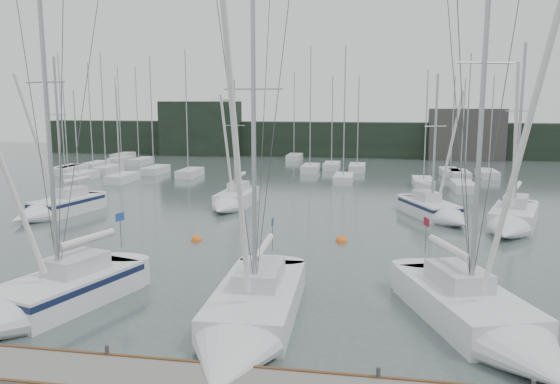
{
  "coord_description": "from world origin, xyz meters",
  "views": [
    {
      "loc": [
        5.74,
        -18.24,
        7.87
      ],
      "look_at": [
        1.68,
        5.0,
        3.98
      ],
      "focal_mm": 35.0,
      "sensor_mm": 36.0,
      "label": 1
    }
  ],
  "objects_px": {
    "sailboat_near_center": "(246,325)",
    "sailboat_mid_b": "(231,202)",
    "buoy_b": "(341,242)",
    "sailboat_near_right": "(493,326)",
    "sailboat_mid_a": "(54,209)",
    "sailboat_mid_d": "(439,212)",
    "buoy_a": "(196,241)",
    "sailboat_mid_e": "(511,222)",
    "sailboat_near_left": "(34,302)"
  },
  "relations": [
    {
      "from": "sailboat_near_center",
      "to": "sailboat_mid_b",
      "type": "height_order",
      "value": "sailboat_near_center"
    },
    {
      "from": "buoy_b",
      "to": "sailboat_near_right",
      "type": "bearing_deg",
      "value": -65.17
    },
    {
      "from": "sailboat_mid_a",
      "to": "sailboat_mid_d",
      "type": "bearing_deg",
      "value": 18.69
    },
    {
      "from": "sailboat_near_right",
      "to": "buoy_a",
      "type": "bearing_deg",
      "value": 122.06
    },
    {
      "from": "sailboat_mid_b",
      "to": "sailboat_mid_d",
      "type": "distance_m",
      "value": 14.91
    },
    {
      "from": "sailboat_mid_a",
      "to": "buoy_a",
      "type": "height_order",
      "value": "sailboat_mid_a"
    },
    {
      "from": "sailboat_near_center",
      "to": "sailboat_mid_b",
      "type": "distance_m",
      "value": 22.99
    },
    {
      "from": "sailboat_mid_d",
      "to": "sailboat_mid_e",
      "type": "relative_size",
      "value": 0.86
    },
    {
      "from": "sailboat_near_right",
      "to": "sailboat_mid_e",
      "type": "relative_size",
      "value": 1.27
    },
    {
      "from": "sailboat_near_left",
      "to": "buoy_a",
      "type": "relative_size",
      "value": 23.49
    },
    {
      "from": "sailboat_mid_e",
      "to": "sailboat_mid_d",
      "type": "bearing_deg",
      "value": 166.23
    },
    {
      "from": "sailboat_near_right",
      "to": "buoy_b",
      "type": "bearing_deg",
      "value": 95.61
    },
    {
      "from": "sailboat_mid_b",
      "to": "sailboat_near_center",
      "type": "bearing_deg",
      "value": -71.59
    },
    {
      "from": "sailboat_mid_a",
      "to": "sailboat_near_right",
      "type": "bearing_deg",
      "value": -20.46
    },
    {
      "from": "sailboat_near_left",
      "to": "sailboat_near_center",
      "type": "distance_m",
      "value": 8.15
    },
    {
      "from": "sailboat_near_right",
      "to": "buoy_b",
      "type": "relative_size",
      "value": 23.35
    },
    {
      "from": "sailboat_near_left",
      "to": "sailboat_near_center",
      "type": "height_order",
      "value": "sailboat_near_left"
    },
    {
      "from": "sailboat_mid_a",
      "to": "buoy_b",
      "type": "bearing_deg",
      "value": 1.38
    },
    {
      "from": "sailboat_mid_a",
      "to": "sailboat_mid_b",
      "type": "distance_m",
      "value": 12.47
    },
    {
      "from": "sailboat_mid_d",
      "to": "buoy_a",
      "type": "distance_m",
      "value": 16.52
    },
    {
      "from": "sailboat_near_center",
      "to": "sailboat_near_left",
      "type": "bearing_deg",
      "value": 174.43
    },
    {
      "from": "sailboat_mid_e",
      "to": "buoy_a",
      "type": "distance_m",
      "value": 19.26
    },
    {
      "from": "sailboat_mid_e",
      "to": "buoy_a",
      "type": "relative_size",
      "value": 19.8
    },
    {
      "from": "sailboat_mid_b",
      "to": "buoy_b",
      "type": "bearing_deg",
      "value": -41.74
    },
    {
      "from": "sailboat_mid_a",
      "to": "buoy_b",
      "type": "distance_m",
      "value": 20.44
    },
    {
      "from": "sailboat_near_right",
      "to": "sailboat_mid_a",
      "type": "bearing_deg",
      "value": 129.29
    },
    {
      "from": "sailboat_near_left",
      "to": "sailboat_mid_e",
      "type": "height_order",
      "value": "sailboat_near_left"
    },
    {
      "from": "sailboat_mid_a",
      "to": "sailboat_mid_e",
      "type": "height_order",
      "value": "sailboat_mid_e"
    },
    {
      "from": "sailboat_near_right",
      "to": "buoy_b",
      "type": "distance_m",
      "value": 13.72
    },
    {
      "from": "sailboat_mid_b",
      "to": "sailboat_mid_e",
      "type": "bearing_deg",
      "value": -9.8
    },
    {
      "from": "sailboat_near_left",
      "to": "buoy_a",
      "type": "distance_m",
      "value": 12.12
    },
    {
      "from": "sailboat_near_left",
      "to": "sailboat_mid_d",
      "type": "relative_size",
      "value": 1.38
    },
    {
      "from": "sailboat_mid_a",
      "to": "sailboat_near_left",
      "type": "bearing_deg",
      "value": -48.7
    },
    {
      "from": "sailboat_mid_e",
      "to": "buoy_a",
      "type": "height_order",
      "value": "sailboat_mid_e"
    },
    {
      "from": "sailboat_mid_d",
      "to": "sailboat_near_right",
      "type": "bearing_deg",
      "value": -113.76
    },
    {
      "from": "sailboat_near_right",
      "to": "sailboat_near_left",
      "type": "bearing_deg",
      "value": 163.14
    },
    {
      "from": "sailboat_mid_b",
      "to": "sailboat_mid_d",
      "type": "relative_size",
      "value": 0.98
    },
    {
      "from": "sailboat_mid_d",
      "to": "sailboat_near_left",
      "type": "bearing_deg",
      "value": -152.33
    },
    {
      "from": "sailboat_mid_a",
      "to": "sailboat_mid_b",
      "type": "bearing_deg",
      "value": 34.78
    },
    {
      "from": "sailboat_near_left",
      "to": "sailboat_mid_d",
      "type": "distance_m",
      "value": 26.04
    },
    {
      "from": "sailboat_mid_d",
      "to": "sailboat_near_center",
      "type": "bearing_deg",
      "value": -135.07
    },
    {
      "from": "sailboat_mid_e",
      "to": "sailboat_near_right",
      "type": "bearing_deg",
      "value": -86.28
    },
    {
      "from": "sailboat_mid_b",
      "to": "sailboat_mid_e",
      "type": "xyz_separation_m",
      "value": [
        18.9,
        -4.05,
        0.06
      ]
    },
    {
      "from": "sailboat_near_left",
      "to": "sailboat_near_right",
      "type": "distance_m",
      "value": 16.26
    },
    {
      "from": "sailboat_near_right",
      "to": "sailboat_mid_b",
      "type": "distance_m",
      "value": 25.43
    },
    {
      "from": "sailboat_mid_a",
      "to": "sailboat_mid_d",
      "type": "xyz_separation_m",
      "value": [
        26.25,
        3.53,
        -0.04
      ]
    },
    {
      "from": "sailboat_near_center",
      "to": "sailboat_mid_e",
      "type": "relative_size",
      "value": 1.16
    },
    {
      "from": "sailboat_near_right",
      "to": "buoy_b",
      "type": "xyz_separation_m",
      "value": [
        -5.76,
        12.44,
        -0.55
      ]
    },
    {
      "from": "sailboat_near_right",
      "to": "sailboat_mid_b",
      "type": "height_order",
      "value": "sailboat_near_right"
    },
    {
      "from": "buoy_a",
      "to": "sailboat_near_right",
      "type": "bearing_deg",
      "value": -38.71
    }
  ]
}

